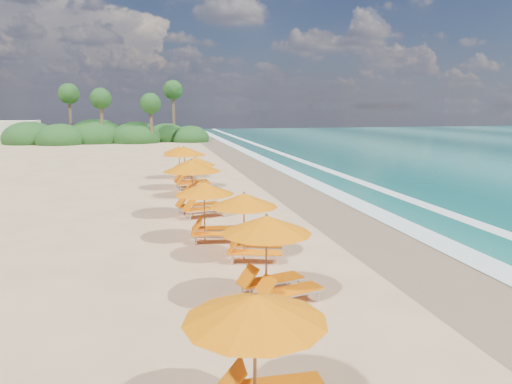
% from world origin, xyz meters
% --- Properties ---
extents(ground, '(160.00, 160.00, 0.00)m').
position_xyz_m(ground, '(0.00, 0.00, 0.00)').
color(ground, '#D9B07F').
rests_on(ground, ground).
extents(wet_sand, '(4.00, 160.00, 0.01)m').
position_xyz_m(wet_sand, '(4.00, 0.00, 0.01)').
color(wet_sand, '#856D4F').
rests_on(wet_sand, ground).
extents(surf_foam, '(4.00, 160.00, 0.01)m').
position_xyz_m(surf_foam, '(6.70, 0.00, 0.03)').
color(surf_foam, white).
rests_on(surf_foam, ground).
extents(station_0, '(2.30, 2.13, 2.13)m').
position_xyz_m(station_0, '(-2.60, -12.48, 1.19)').
color(station_0, olive).
rests_on(station_0, ground).
extents(station_1, '(2.74, 2.66, 2.19)m').
position_xyz_m(station_1, '(-1.37, -8.05, 1.23)').
color(station_1, olive).
rests_on(station_1, ground).
extents(station_2, '(2.64, 2.56, 2.11)m').
position_xyz_m(station_2, '(-1.27, -4.80, 1.18)').
color(station_2, olive).
rests_on(station_2, ground).
extents(station_3, '(2.47, 2.34, 2.11)m').
position_xyz_m(station_3, '(-2.22, -2.47, 1.18)').
color(station_3, olive).
rests_on(station_3, ground).
extents(station_4, '(3.08, 2.98, 2.49)m').
position_xyz_m(station_4, '(-2.28, 1.40, 1.39)').
color(station_4, olive).
rests_on(station_4, ground).
extents(station_5, '(2.82, 2.81, 2.13)m').
position_xyz_m(station_5, '(-1.78, 5.61, 1.20)').
color(station_5, olive).
rests_on(station_5, ground).
extents(station_6, '(2.79, 2.60, 2.48)m').
position_xyz_m(station_6, '(-2.13, 8.30, 1.39)').
color(station_6, olive).
rests_on(station_6, ground).
extents(station_7, '(2.54, 2.42, 2.15)m').
position_xyz_m(station_7, '(-2.20, 12.51, 1.20)').
color(station_7, olive).
rests_on(station_7, ground).
extents(treeline, '(25.80, 8.80, 9.74)m').
position_xyz_m(treeline, '(-9.94, 45.51, 1.00)').
color(treeline, '#163D14').
rests_on(treeline, ground).
extents(beach_building, '(7.00, 5.00, 2.80)m').
position_xyz_m(beach_building, '(-22.00, 48.00, 1.40)').
color(beach_building, beige).
rests_on(beach_building, ground).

